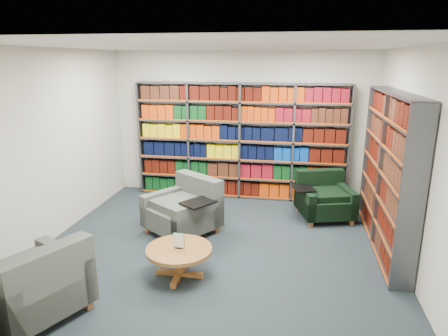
% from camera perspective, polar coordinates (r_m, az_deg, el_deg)
% --- Properties ---
extents(room_shell, '(5.02, 5.02, 2.82)m').
position_cam_1_polar(room_shell, '(5.35, -1.16, 1.94)').
color(room_shell, black).
rests_on(room_shell, ground).
extents(bookshelf_back, '(4.00, 0.28, 2.20)m').
position_cam_1_polar(bookshelf_back, '(7.67, 2.35, 3.74)').
color(bookshelf_back, '#47494F').
rests_on(bookshelf_back, ground).
extents(bookshelf_right, '(0.28, 2.50, 2.20)m').
position_cam_1_polar(bookshelf_right, '(6.04, 22.41, -0.62)').
color(bookshelf_right, '#47494F').
rests_on(bookshelf_right, ground).
extents(chair_teal_left, '(1.30, 1.30, 0.85)m').
position_cam_1_polar(chair_teal_left, '(6.33, -5.38, -6.01)').
color(chair_teal_left, '#0C233F').
rests_on(chair_teal_left, ground).
extents(chair_green_right, '(1.10, 1.04, 0.76)m').
position_cam_1_polar(chair_green_right, '(7.09, 13.97, -4.31)').
color(chair_green_right, black).
rests_on(chair_green_right, ground).
extents(chair_teal_front, '(1.26, 1.27, 0.86)m').
position_cam_1_polar(chair_teal_front, '(4.74, -25.22, -15.18)').
color(chair_teal_front, '#0C233F').
rests_on(chair_teal_front, ground).
extents(coffee_table, '(0.82, 0.82, 0.58)m').
position_cam_1_polar(coffee_table, '(5.08, -6.42, -12.09)').
color(coffee_table, olive).
rests_on(coffee_table, ground).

